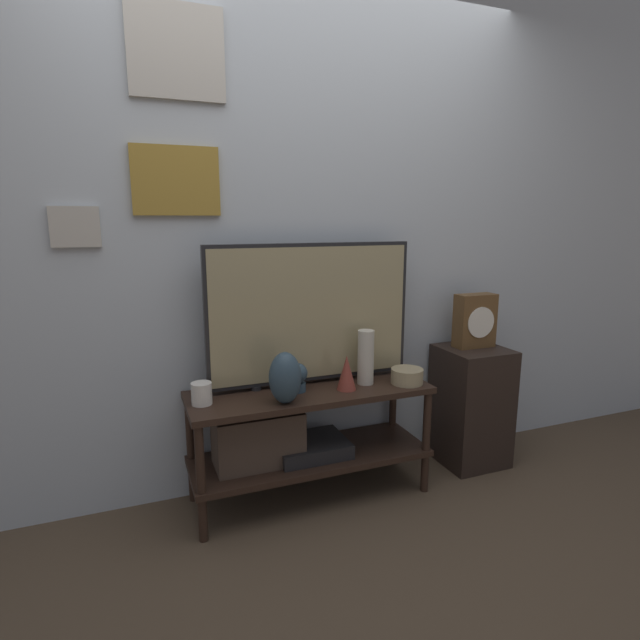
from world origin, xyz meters
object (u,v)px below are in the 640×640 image
at_px(vase_wide_bowl, 407,376).
at_px(vase_tall_ceramic, 366,357).
at_px(vase_slim_bronze, 347,373).
at_px(candle_jar, 202,394).
at_px(decorative_bust, 297,376).
at_px(mantel_clock, 475,321).
at_px(vase_urn_stoneware, 285,378).
at_px(television, 311,313).

distance_m(vase_wide_bowl, vase_tall_ceramic, 0.23).
relative_size(vase_slim_bronze, candle_jar, 1.70).
relative_size(vase_slim_bronze, vase_tall_ceramic, 0.62).
bearing_deg(vase_tall_ceramic, vase_slim_bronze, -159.53).
height_order(vase_wide_bowl, decorative_bust, decorative_bust).
height_order(candle_jar, mantel_clock, mantel_clock).
bearing_deg(mantel_clock, vase_wide_bowl, -164.49).
distance_m(vase_urn_stoneware, mantel_clock, 1.20).
relative_size(decorative_bust, mantel_clock, 0.47).
relative_size(vase_urn_stoneware, decorative_bust, 1.69).
height_order(vase_urn_stoneware, vase_wide_bowl, vase_urn_stoneware).
bearing_deg(vase_slim_bronze, television, 130.21).
distance_m(vase_urn_stoneware, decorative_bust, 0.17).
bearing_deg(mantel_clock, vase_urn_stoneware, -171.10).
xyz_separation_m(television, candle_jar, (-0.56, -0.10, -0.31)).
bearing_deg(vase_slim_bronze, candle_jar, 175.59).
relative_size(vase_wide_bowl, vase_tall_ceramic, 0.59).
bearing_deg(vase_tall_ceramic, vase_urn_stoneware, -165.96).
height_order(television, vase_urn_stoneware, television).
relative_size(television, candle_jar, 10.39).
height_order(television, mantel_clock, television).
xyz_separation_m(candle_jar, decorative_bust, (0.46, 0.01, 0.03)).
bearing_deg(vase_slim_bronze, decorative_bust, 165.55).
relative_size(television, vase_tall_ceramic, 3.79).
bearing_deg(vase_tall_ceramic, decorative_bust, 177.95).
xyz_separation_m(vase_tall_ceramic, decorative_bust, (-0.36, 0.01, -0.06)).
height_order(vase_tall_ceramic, mantel_clock, mantel_clock).
xyz_separation_m(vase_wide_bowl, mantel_clock, (0.52, 0.14, 0.22)).
relative_size(vase_slim_bronze, mantel_clock, 0.57).
distance_m(vase_slim_bronze, vase_urn_stoneware, 0.34).
relative_size(vase_urn_stoneware, candle_jar, 2.36).
bearing_deg(vase_tall_ceramic, mantel_clock, 5.50).
height_order(television, vase_wide_bowl, television).
distance_m(vase_slim_bronze, vase_tall_ceramic, 0.14).
bearing_deg(mantel_clock, television, 177.97).
bearing_deg(decorative_bust, vase_urn_stoneware, -128.46).
xyz_separation_m(television, vase_urn_stoneware, (-0.21, -0.22, -0.24)).
bearing_deg(vase_urn_stoneware, vase_tall_ceramic, 14.04).
height_order(vase_slim_bronze, candle_jar, vase_slim_bronze).
height_order(vase_wide_bowl, mantel_clock, mantel_clock).
bearing_deg(candle_jar, vase_urn_stoneware, -18.82).
height_order(vase_slim_bronze, mantel_clock, mantel_clock).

